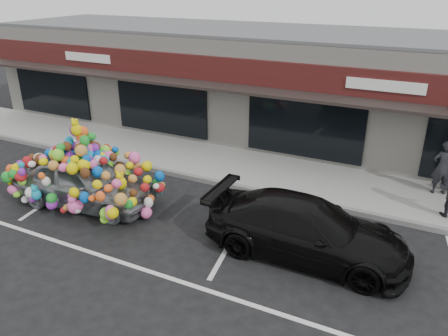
% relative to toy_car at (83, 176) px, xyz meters
% --- Properties ---
extents(ground, '(90.00, 90.00, 0.00)m').
position_rel_toy_car_xyz_m(ground, '(1.89, 0.38, -0.91)').
color(ground, black).
rests_on(ground, ground).
extents(shop_building, '(24.00, 7.20, 4.31)m').
position_rel_toy_car_xyz_m(shop_building, '(1.89, 8.82, 1.25)').
color(shop_building, silver).
rests_on(shop_building, ground).
extents(sidewalk, '(26.00, 3.00, 0.15)m').
position_rel_toy_car_xyz_m(sidewalk, '(1.89, 4.38, -0.83)').
color(sidewalk, '#979792').
rests_on(sidewalk, ground).
extents(kerb, '(26.00, 0.18, 0.16)m').
position_rel_toy_car_xyz_m(kerb, '(1.89, 2.88, -0.83)').
color(kerb, slate).
rests_on(kerb, ground).
extents(parking_stripe_left, '(0.73, 4.37, 0.01)m').
position_rel_toy_car_xyz_m(parking_stripe_left, '(-1.31, 0.58, -0.90)').
color(parking_stripe_left, silver).
rests_on(parking_stripe_left, ground).
extents(parking_stripe_mid, '(0.73, 4.37, 0.01)m').
position_rel_toy_car_xyz_m(parking_stripe_mid, '(4.69, 0.58, -0.90)').
color(parking_stripe_mid, silver).
rests_on(parking_stripe_mid, ground).
extents(lane_line, '(14.00, 0.12, 0.01)m').
position_rel_toy_car_xyz_m(lane_line, '(3.89, -1.92, -0.90)').
color(lane_line, silver).
rests_on(lane_line, ground).
extents(toy_car, '(3.12, 4.76, 2.68)m').
position_rel_toy_car_xyz_m(toy_car, '(0.00, 0.00, 0.00)').
color(toy_car, '#B0B7BB').
rests_on(toy_car, ground).
extents(black_sedan, '(1.99, 4.90, 1.42)m').
position_rel_toy_car_xyz_m(black_sedan, '(6.62, 0.33, -0.20)').
color(black_sedan, black).
rests_on(black_sedan, ground).
extents(pedestrian_a, '(0.72, 0.58, 1.70)m').
position_rel_toy_car_xyz_m(pedestrian_a, '(9.42, 5.09, 0.09)').
color(pedestrian_a, '#232228').
rests_on(pedestrian_a, sidewalk).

